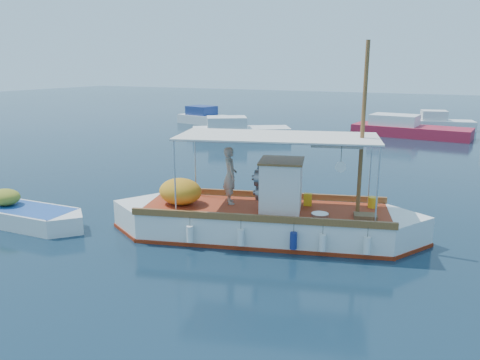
% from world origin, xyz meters
% --- Properties ---
extents(ground, '(160.00, 160.00, 0.00)m').
position_xyz_m(ground, '(0.00, 0.00, 0.00)').
color(ground, black).
rests_on(ground, ground).
extents(fishing_caique, '(9.81, 4.72, 6.23)m').
position_xyz_m(fishing_caique, '(0.12, -0.54, 0.55)').
color(fishing_caique, white).
rests_on(fishing_caique, ground).
extents(dinghy, '(5.45, 1.71, 1.33)m').
position_xyz_m(dinghy, '(-7.84, -3.15, 0.28)').
color(dinghy, white).
rests_on(dinghy, ground).
extents(bg_boat_nw, '(7.35, 5.75, 1.80)m').
position_xyz_m(bg_boat_nw, '(-9.69, 17.35, 0.49)').
color(bg_boat_nw, silver).
rests_on(bg_boat_nw, ground).
extents(bg_boat_n, '(8.72, 3.58, 1.80)m').
position_xyz_m(bg_boat_n, '(1.45, 23.95, 0.49)').
color(bg_boat_n, '#A81C31').
rests_on(bg_boat_n, ground).
extents(bg_boat_far_w, '(6.25, 3.51, 1.80)m').
position_xyz_m(bg_boat_far_w, '(-16.08, 23.79, 0.49)').
color(bg_boat_far_w, silver).
rests_on(bg_boat_far_w, ground).
extents(bg_boat_far_n, '(5.23, 3.06, 1.80)m').
position_xyz_m(bg_boat_far_n, '(3.47, 28.99, 0.49)').
color(bg_boat_far_n, silver).
rests_on(bg_boat_far_n, ground).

